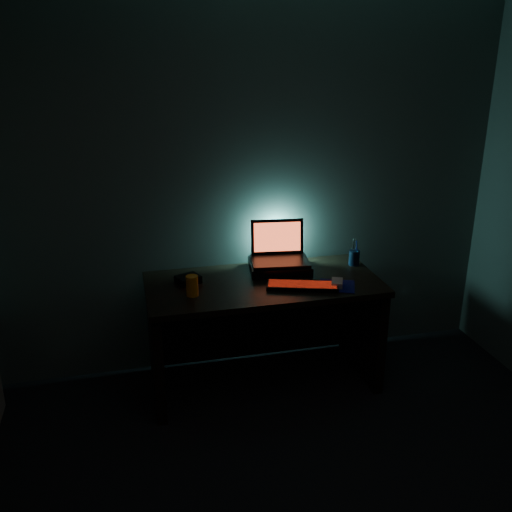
{
  "coord_description": "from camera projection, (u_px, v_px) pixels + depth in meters",
  "views": [
    {
      "loc": [
        -0.83,
        -1.65,
        2.18
      ],
      "look_at": [
        -0.06,
        1.57,
        0.95
      ],
      "focal_mm": 40.0,
      "sensor_mm": 36.0,
      "label": 1
    }
  ],
  "objects": [
    {
      "name": "mousepad",
      "position": [
        337.0,
        286.0,
        3.59
      ],
      "size": [
        0.28,
        0.27,
        0.0
      ],
      "primitive_type": "cube",
      "rotation": [
        0.0,
        0.0,
        -0.39
      ],
      "color": "#0C0F59",
      "rests_on": "desk"
    },
    {
      "name": "desk",
      "position": [
        261.0,
        314.0,
        3.8
      ],
      "size": [
        1.5,
        0.7,
        0.75
      ],
      "color": "black",
      "rests_on": "ground"
    },
    {
      "name": "keyboard",
      "position": [
        302.0,
        286.0,
        3.56
      ],
      "size": [
        0.47,
        0.27,
        0.03
      ],
      "rotation": [
        0.0,
        0.0,
        -0.31
      ],
      "color": "black",
      "rests_on": "desk"
    },
    {
      "name": "pen_cup",
      "position": [
        354.0,
        258.0,
        3.92
      ],
      "size": [
        0.08,
        0.08,
        0.11
      ],
      "primitive_type": "cylinder",
      "rotation": [
        0.0,
        0.0,
        -0.16
      ],
      "color": "black",
      "rests_on": "desk"
    },
    {
      "name": "router",
      "position": [
        188.0,
        279.0,
        3.63
      ],
      "size": [
        0.17,
        0.16,
        0.05
      ],
      "rotation": [
        0.0,
        0.0,
        0.39
      ],
      "color": "black",
      "rests_on": "desk"
    },
    {
      "name": "laptop",
      "position": [
        279.0,
        251.0,
        3.84
      ],
      "size": [
        0.41,
        0.33,
        0.26
      ],
      "rotation": [
        0.0,
        0.0,
        -0.12
      ],
      "color": "black",
      "rests_on": "riser"
    },
    {
      "name": "mouse",
      "position": [
        337.0,
        283.0,
        3.58
      ],
      "size": [
        0.11,
        0.13,
        0.03
      ],
      "primitive_type": "cube",
      "rotation": [
        0.0,
        0.0,
        -0.39
      ],
      "color": "#95959B",
      "rests_on": "mousepad"
    },
    {
      "name": "room",
      "position": [
        377.0,
        326.0,
        2.01
      ],
      "size": [
        3.5,
        4.0,
        2.5
      ],
      "color": "black",
      "rests_on": "ground"
    },
    {
      "name": "riser",
      "position": [
        280.0,
        266.0,
        3.83
      ],
      "size": [
        0.43,
        0.35,
        0.06
      ],
      "primitive_type": "cube",
      "rotation": [
        0.0,
        0.0,
        -0.12
      ],
      "color": "black",
      "rests_on": "desk"
    },
    {
      "name": "juice_glass",
      "position": [
        192.0,
        286.0,
        3.44
      ],
      "size": [
        0.08,
        0.08,
        0.13
      ],
      "primitive_type": "cylinder",
      "rotation": [
        0.0,
        0.0,
        -0.12
      ],
      "color": "orange",
      "rests_on": "desk"
    }
  ]
}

